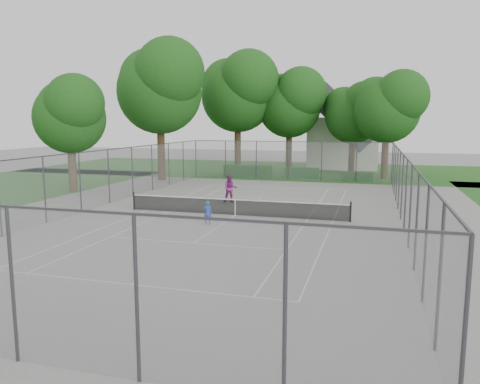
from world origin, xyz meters
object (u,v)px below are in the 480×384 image
(girl_player, at_px, (208,213))
(woman_player, at_px, (230,188))
(house, at_px, (344,135))
(tennis_net, at_px, (235,207))

(girl_player, relative_size, woman_player, 0.65)
(house, bearing_deg, woman_player, -102.27)
(house, bearing_deg, girl_player, -98.43)
(house, xyz_separation_m, girl_player, (-4.78, -32.28, -3.22))
(tennis_net, relative_size, house, 1.35)
(tennis_net, distance_m, girl_player, 2.70)
(woman_player, bearing_deg, girl_player, -103.57)
(girl_player, bearing_deg, tennis_net, -107.59)
(house, height_order, woman_player, house)
(tennis_net, xyz_separation_m, house, (4.07, 29.67, 3.32))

